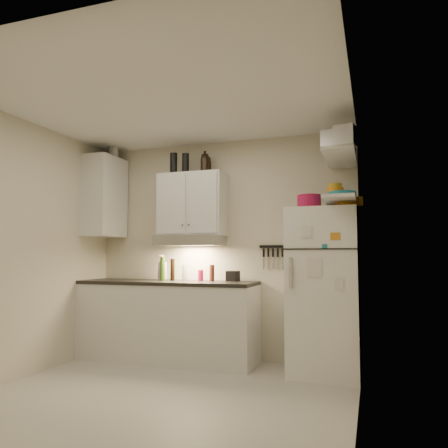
% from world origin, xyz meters
% --- Properties ---
extents(floor, '(3.20, 3.00, 0.02)m').
position_xyz_m(floor, '(0.00, 0.00, -0.01)').
color(floor, '#B9B5AB').
rests_on(floor, ground).
extents(ceiling, '(3.20, 3.00, 0.02)m').
position_xyz_m(ceiling, '(0.00, 0.00, 2.61)').
color(ceiling, white).
rests_on(ceiling, ground).
extents(back_wall, '(3.20, 0.02, 2.60)m').
position_xyz_m(back_wall, '(0.00, 1.51, 1.30)').
color(back_wall, beige).
rests_on(back_wall, ground).
extents(left_wall, '(0.02, 3.00, 2.60)m').
position_xyz_m(left_wall, '(-1.61, 0.00, 1.30)').
color(left_wall, beige).
rests_on(left_wall, ground).
extents(right_wall, '(0.02, 3.00, 2.60)m').
position_xyz_m(right_wall, '(1.61, 0.00, 1.30)').
color(right_wall, beige).
rests_on(right_wall, ground).
extents(base_cabinet, '(2.10, 0.60, 0.88)m').
position_xyz_m(base_cabinet, '(-0.55, 1.20, 0.44)').
color(base_cabinet, silver).
rests_on(base_cabinet, floor).
extents(countertop, '(2.10, 0.62, 0.04)m').
position_xyz_m(countertop, '(-0.55, 1.20, 0.90)').
color(countertop, black).
rests_on(countertop, base_cabinet).
extents(upper_cabinet, '(0.80, 0.33, 0.75)m').
position_xyz_m(upper_cabinet, '(-0.30, 1.33, 1.83)').
color(upper_cabinet, silver).
rests_on(upper_cabinet, back_wall).
extents(side_cabinet, '(0.33, 0.55, 1.00)m').
position_xyz_m(side_cabinet, '(-1.44, 1.20, 1.95)').
color(side_cabinet, silver).
rests_on(side_cabinet, left_wall).
extents(range_hood, '(0.76, 0.46, 0.12)m').
position_xyz_m(range_hood, '(-0.30, 1.27, 1.39)').
color(range_hood, silver).
rests_on(range_hood, back_wall).
extents(fridge, '(0.70, 0.68, 1.70)m').
position_xyz_m(fridge, '(1.25, 1.16, 0.85)').
color(fridge, white).
rests_on(fridge, floor).
extents(shelf_hi, '(0.30, 0.95, 0.03)m').
position_xyz_m(shelf_hi, '(1.45, 1.02, 2.20)').
color(shelf_hi, silver).
rests_on(shelf_hi, right_wall).
extents(shelf_lo, '(0.30, 0.95, 0.03)m').
position_xyz_m(shelf_lo, '(1.45, 1.02, 1.76)').
color(shelf_lo, silver).
rests_on(shelf_lo, right_wall).
extents(knife_strip, '(0.42, 0.02, 0.03)m').
position_xyz_m(knife_strip, '(0.70, 1.49, 1.32)').
color(knife_strip, black).
rests_on(knife_strip, back_wall).
extents(dutch_oven, '(0.30, 0.30, 0.14)m').
position_xyz_m(dutch_oven, '(1.12, 1.08, 1.77)').
color(dutch_oven, '#AE1444').
rests_on(dutch_oven, fridge).
extents(book_stack, '(0.30, 0.33, 0.09)m').
position_xyz_m(book_stack, '(1.51, 1.05, 1.74)').
color(book_stack, orange).
rests_on(book_stack, fridge).
extents(spice_jar, '(0.07, 0.07, 0.09)m').
position_xyz_m(spice_jar, '(1.32, 1.13, 1.75)').
color(spice_jar, silver).
rests_on(spice_jar, fridge).
extents(stock_pot, '(0.30, 0.30, 0.17)m').
position_xyz_m(stock_pot, '(1.48, 1.29, 2.30)').
color(stock_pot, silver).
rests_on(stock_pot, shelf_hi).
extents(tin_a, '(0.26, 0.24, 0.22)m').
position_xyz_m(tin_a, '(1.41, 0.87, 2.33)').
color(tin_a, '#AAAAAD').
rests_on(tin_a, shelf_hi).
extents(tin_b, '(0.22, 0.22, 0.19)m').
position_xyz_m(tin_b, '(1.52, 0.62, 2.31)').
color(tin_b, '#AAAAAD').
rests_on(tin_b, shelf_hi).
extents(bowl_teal, '(0.23, 0.23, 0.09)m').
position_xyz_m(bowl_teal, '(1.41, 1.25, 1.82)').
color(bowl_teal, teal).
rests_on(bowl_teal, shelf_lo).
extents(bowl_orange, '(0.18, 0.18, 0.06)m').
position_xyz_m(bowl_orange, '(1.38, 1.21, 1.89)').
color(bowl_orange, orange).
rests_on(bowl_orange, bowl_teal).
extents(bowl_yellow, '(0.14, 0.14, 0.05)m').
position_xyz_m(bowl_yellow, '(1.38, 1.21, 1.95)').
color(bowl_yellow, gold).
rests_on(bowl_yellow, bowl_orange).
extents(plates, '(0.31, 0.31, 0.07)m').
position_xyz_m(plates, '(1.46, 0.96, 1.81)').
color(plates, teal).
rests_on(plates, shelf_lo).
extents(growler_a, '(0.11, 0.11, 0.24)m').
position_xyz_m(growler_a, '(-0.13, 1.32, 2.32)').
color(growler_a, black).
rests_on(growler_a, upper_cabinet).
extents(growler_b, '(0.11, 0.11, 0.22)m').
position_xyz_m(growler_b, '(-0.13, 1.39, 2.31)').
color(growler_b, black).
rests_on(growler_b, upper_cabinet).
extents(thermos_a, '(0.09, 0.09, 0.24)m').
position_xyz_m(thermos_a, '(-0.36, 1.27, 2.32)').
color(thermos_a, black).
rests_on(thermos_a, upper_cabinet).
extents(thermos_b, '(0.10, 0.10, 0.25)m').
position_xyz_m(thermos_b, '(-0.51, 1.26, 2.33)').
color(thermos_b, black).
rests_on(thermos_b, upper_cabinet).
extents(side_jar, '(0.16, 0.16, 0.16)m').
position_xyz_m(side_jar, '(-1.39, 1.32, 2.53)').
color(side_jar, silver).
rests_on(side_jar, side_cabinet).
extents(soap_bottle, '(0.16, 0.16, 0.33)m').
position_xyz_m(soap_bottle, '(-0.67, 1.30, 1.09)').
color(soap_bottle, silver).
rests_on(soap_bottle, countertop).
extents(pepper_mill, '(0.07, 0.07, 0.19)m').
position_xyz_m(pepper_mill, '(-0.04, 1.33, 1.01)').
color(pepper_mill, '#5D261C').
rests_on(pepper_mill, countertop).
extents(oil_bottle, '(0.05, 0.05, 0.28)m').
position_xyz_m(oil_bottle, '(-0.63, 1.22, 1.06)').
color(oil_bottle, '#3E6318').
rests_on(oil_bottle, countertop).
extents(vinegar_bottle, '(0.07, 0.07, 0.26)m').
position_xyz_m(vinegar_bottle, '(-0.51, 1.25, 1.05)').
color(vinegar_bottle, black).
rests_on(vinegar_bottle, countertop).
extents(clear_bottle, '(0.07, 0.07, 0.19)m').
position_xyz_m(clear_bottle, '(-0.38, 1.29, 1.01)').
color(clear_bottle, silver).
rests_on(clear_bottle, countertop).
extents(red_jar, '(0.07, 0.07, 0.13)m').
position_xyz_m(red_jar, '(-0.19, 1.33, 0.98)').
color(red_jar, '#AE1444').
rests_on(red_jar, countertop).
extents(caddy, '(0.16, 0.12, 0.12)m').
position_xyz_m(caddy, '(0.20, 1.36, 0.98)').
color(caddy, black).
rests_on(caddy, countertop).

